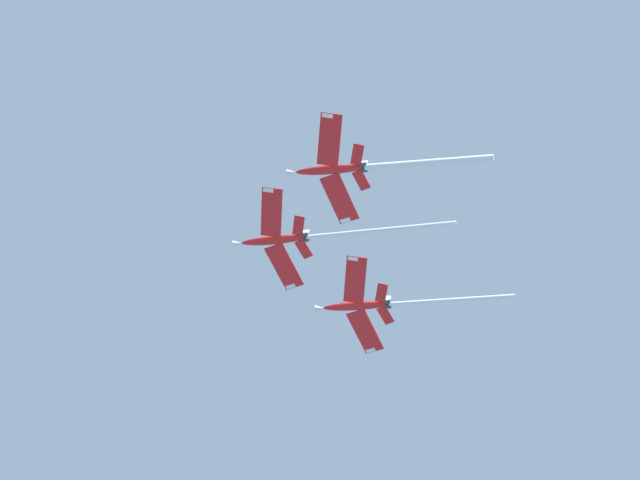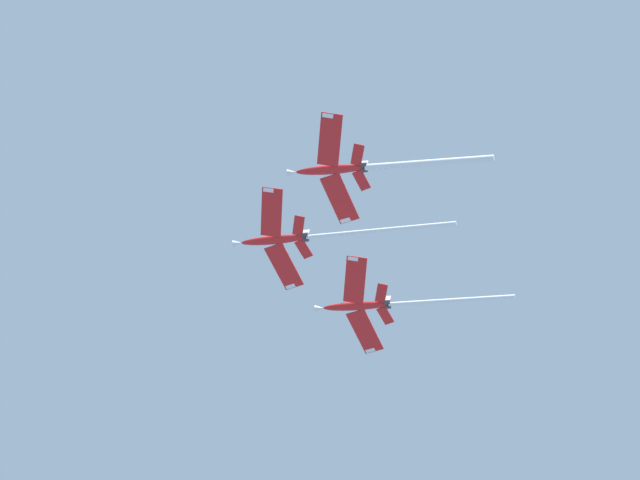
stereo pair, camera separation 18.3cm
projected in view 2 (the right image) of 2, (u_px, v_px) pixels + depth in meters
name	position (u px, v px, depth m)	size (l,w,h in m)	color
jet_lead	(297.00, 238.00, 165.15)	(37.04, 20.07, 8.52)	red
jet_left_wing	(363.00, 167.00, 157.14)	(32.12, 19.32, 8.96)	red
jet_right_wing	(374.00, 305.00, 168.22)	(33.15, 19.39, 8.11)	red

